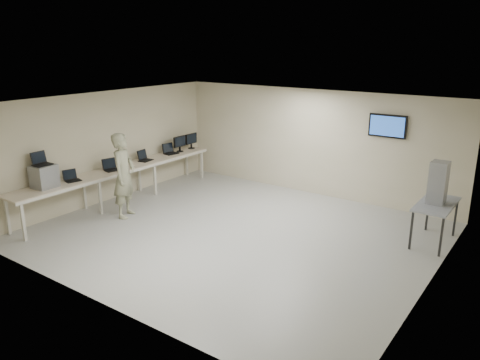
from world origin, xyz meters
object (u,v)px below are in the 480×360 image
Objects in this scene: workbench at (120,171)px; equipment_box at (44,176)px; side_table at (436,207)px; soldier at (124,175)px.

workbench is 11.96× the size of equipment_box.
side_table is (7.19, 1.97, -0.05)m from workbench.
workbench is 3.01× the size of soldier.
soldier reaches higher than equipment_box.
equipment_box is 0.35× the size of side_table.
workbench reaches higher than side_table.
equipment_box is 0.25× the size of soldier.
side_table is (7.25, 4.03, -0.37)m from equipment_box.
equipment_box reaches higher than workbench.
equipment_box is at bearing -150.94° from side_table.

